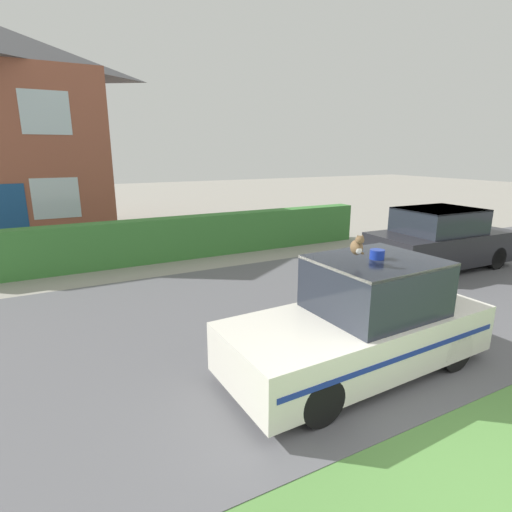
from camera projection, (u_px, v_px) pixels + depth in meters
ground_plane at (499, 504)px, 3.56m from camera, size 80.00×80.00×0.00m
road_strip at (259, 319)px, 7.46m from camera, size 28.00×6.98×0.01m
garden_hedge at (191, 237)px, 11.77m from camera, size 11.61×0.54×1.23m
police_car at (362, 322)px, 5.61m from camera, size 3.95×1.72×1.74m
cat at (357, 246)px, 5.13m from camera, size 0.27×0.28×0.29m
neighbour_car_near at (440, 240)px, 10.67m from camera, size 3.98×1.91×1.60m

